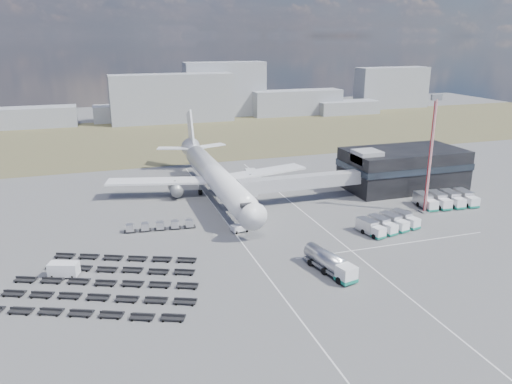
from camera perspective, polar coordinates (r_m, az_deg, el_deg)
name	(u,v)px	position (r m, az deg, el deg)	size (l,w,h in m)	color
ground	(255,245)	(94.42, -0.12, -6.09)	(420.00, 420.00, 0.00)	#565659
grass_strip	(168,137)	(197.83, -10.07, 6.17)	(420.00, 90.00, 0.01)	#4E472F
lane_markings	(297,233)	(100.18, 4.69, -4.72)	(47.12, 110.00, 0.01)	silver
terminal	(403,168)	(133.82, 16.41, 2.68)	(30.40, 16.40, 11.00)	black
jet_bridge	(293,183)	(115.96, 4.24, 1.03)	(30.30, 3.80, 7.05)	#939399
airliner	(214,175)	(122.18, -4.82, 1.99)	(51.59, 64.53, 17.62)	white
skyline	(167,101)	(237.80, -10.11, 10.25)	(304.56, 25.36, 25.79)	gray
fuel_tanker	(330,263)	(84.21, 8.44, -8.00)	(5.10, 11.40, 3.58)	white
pushback_tug	(240,228)	(100.36, -1.86, -4.17)	(3.33, 1.87, 1.50)	white
utility_van	(64,270)	(87.96, -21.11, -8.30)	(4.72, 2.13, 2.48)	white
catering_truck	(252,178)	(132.79, -0.46, 1.66)	(3.55, 7.12, 3.15)	white
service_trucks_near	(388,223)	(104.56, 14.88, -3.47)	(13.06, 9.07, 2.64)	white
service_trucks_far	(446,199)	(123.20, 20.89, -0.80)	(13.55, 8.24, 2.89)	white
uld_row	(160,226)	(102.97, -10.92, -3.81)	(14.36, 2.90, 1.57)	black
baggage_dollies	(105,283)	(83.43, -16.91, -9.93)	(34.28, 29.81, 0.79)	black
floodlight_mast	(430,155)	(114.34, 19.31, 3.98)	(2.44, 2.01, 25.97)	red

